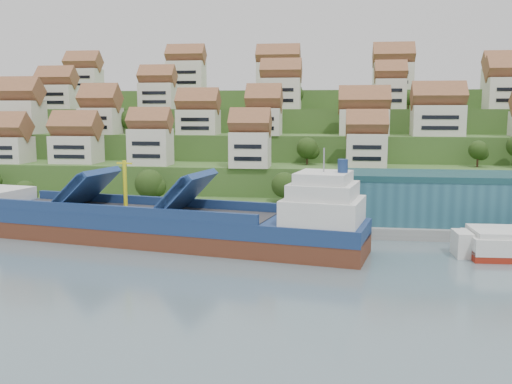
# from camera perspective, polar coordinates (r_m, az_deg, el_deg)

# --- Properties ---
(ground) EXTENTS (300.00, 300.00, 0.00)m
(ground) POSITION_cam_1_polar(r_m,az_deg,el_deg) (106.13, -2.81, -5.32)
(ground) COLOR slate
(ground) RESTS_ON ground
(quay) EXTENTS (180.00, 14.00, 2.20)m
(quay) POSITION_cam_1_polar(r_m,az_deg,el_deg) (118.71, 8.11, -3.39)
(quay) COLOR gray
(quay) RESTS_ON ground
(hillside) EXTENTS (260.00, 128.00, 31.00)m
(hillside) POSITION_cam_1_polar(r_m,az_deg,el_deg) (206.28, 2.60, 4.29)
(hillside) COLOR #2D4C1E
(hillside) RESTS_ON ground
(hillside_village) EXTENTS (159.70, 63.41, 29.76)m
(hillside_village) POSITION_cam_1_polar(r_m,az_deg,el_deg) (164.46, 0.64, 8.24)
(hillside_village) COLOR beige
(hillside_village) RESTS_ON ground
(hillside_trees) EXTENTS (141.03, 62.14, 30.92)m
(hillside_trees) POSITION_cam_1_polar(r_m,az_deg,el_deg) (149.43, -2.73, 5.11)
(hillside_trees) COLOR #274216
(hillside_trees) RESTS_ON ground
(warehouse) EXTENTS (60.00, 15.00, 10.00)m
(warehouse) POSITION_cam_1_polar(r_m,az_deg,el_deg) (123.93, 23.13, -0.62)
(warehouse) COLOR #265869
(warehouse) RESTS_ON quay
(flagpole) EXTENTS (1.28, 0.16, 8.00)m
(flagpole) POSITION_cam_1_polar(r_m,az_deg,el_deg) (112.76, 7.21, -1.00)
(flagpole) COLOR gray
(flagpole) RESTS_ON quay
(cargo_ship) EXTENTS (83.70, 27.85, 18.41)m
(cargo_ship) POSITION_cam_1_polar(r_m,az_deg,el_deg) (108.69, -9.88, -3.24)
(cargo_ship) COLOR #552A1A
(cargo_ship) RESTS_ON ground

